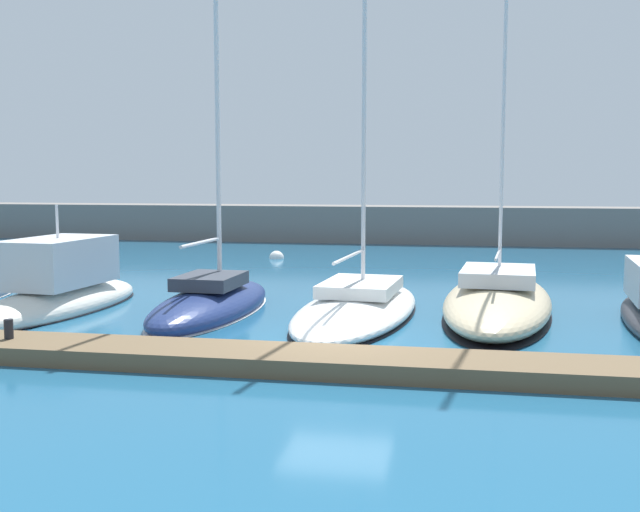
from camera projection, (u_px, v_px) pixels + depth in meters
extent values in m
plane|color=#1E567A|center=(337.00, 350.00, 16.96)|extent=(120.00, 120.00, 0.00)
cube|color=brown|center=(323.00, 362.00, 15.14)|extent=(29.89, 1.71, 0.39)
cube|color=slate|center=(412.00, 224.00, 44.88)|extent=(108.00, 2.97, 2.23)
ellipsoid|color=silver|center=(60.00, 305.00, 22.09)|extent=(3.03, 7.63, 1.20)
ellipsoid|color=black|center=(61.00, 309.00, 22.11)|extent=(3.06, 7.71, 0.12)
cube|color=silver|center=(59.00, 262.00, 21.94)|extent=(2.30, 3.61, 1.40)
cube|color=black|center=(81.00, 251.00, 23.04)|extent=(1.89, 1.00, 0.79)
cylinder|color=silver|center=(57.00, 221.00, 21.82)|extent=(0.08, 0.08, 0.99)
ellipsoid|color=navy|center=(212.00, 306.00, 21.54)|extent=(2.64, 7.57, 1.14)
ellipsoid|color=silver|center=(212.00, 313.00, 21.56)|extent=(2.67, 7.65, 0.12)
cylinder|color=silver|center=(217.00, 64.00, 21.50)|extent=(0.14, 0.14, 12.92)
cylinder|color=silver|center=(200.00, 243.00, 20.56)|extent=(0.18, 2.79, 0.10)
cube|color=#333842|center=(210.00, 281.00, 21.37)|extent=(1.71, 2.33, 0.37)
ellipsoid|color=white|center=(358.00, 310.00, 21.07)|extent=(3.77, 9.34, 0.88)
ellipsoid|color=black|center=(358.00, 316.00, 21.09)|extent=(3.81, 9.43, 0.12)
cylinder|color=silver|center=(365.00, 32.00, 20.90)|extent=(0.12, 0.12, 14.88)
cylinder|color=silver|center=(350.00, 256.00, 19.85)|extent=(0.38, 3.62, 0.09)
cube|color=silver|center=(361.00, 287.00, 21.34)|extent=(2.27, 3.13, 0.35)
ellipsoid|color=beige|center=(498.00, 302.00, 21.44)|extent=(3.89, 10.05, 1.19)
ellipsoid|color=black|center=(497.00, 313.00, 21.48)|extent=(3.93, 10.15, 0.12)
cylinder|color=silver|center=(498.00, 254.00, 20.49)|extent=(0.37, 3.21, 0.07)
cube|color=silver|center=(498.00, 275.00, 21.32)|extent=(2.30, 3.09, 0.41)
sphere|color=white|center=(277.00, 258.00, 36.25)|extent=(0.74, 0.74, 0.74)
cylinder|color=black|center=(9.00, 329.00, 16.38)|extent=(0.20, 0.20, 0.44)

